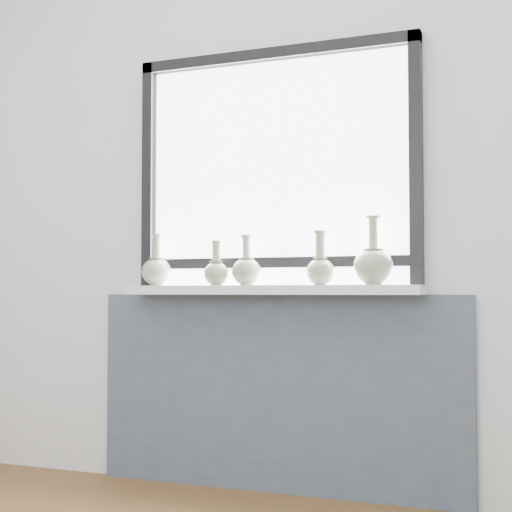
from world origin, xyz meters
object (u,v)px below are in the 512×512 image
at_px(windowsill, 270,290).
at_px(vase_e, 373,264).
at_px(vase_a, 157,270).
at_px(vase_c, 247,269).
at_px(vase_d, 320,268).
at_px(vase_b, 216,271).

xyz_separation_m(windowsill, vase_e, (0.45, 0.01, 0.11)).
xyz_separation_m(vase_a, vase_c, (0.45, -0.01, -0.00)).
bearing_deg(vase_d, vase_e, 2.55).
distance_m(windowsill, vase_e, 0.47).
distance_m(vase_c, vase_d, 0.34).
height_order(vase_a, vase_b, vase_a).
height_order(vase_d, vase_e, vase_e).
bearing_deg(windowsill, vase_d, -1.06).
bearing_deg(vase_d, vase_b, -177.69).
relative_size(vase_c, vase_d, 0.96).
distance_m(windowsill, vase_b, 0.26).
xyz_separation_m(vase_b, vase_d, (0.47, 0.02, 0.01)).
height_order(vase_a, vase_c, vase_a).
distance_m(vase_a, vase_e, 1.01).
relative_size(vase_a, vase_b, 1.21).
bearing_deg(windowsill, vase_b, -174.52).
relative_size(vase_b, vase_e, 0.69).
xyz_separation_m(vase_a, vase_b, (0.32, -0.03, -0.01)).
bearing_deg(vase_b, windowsill, 5.48).
xyz_separation_m(vase_a, vase_d, (0.79, -0.01, -0.00)).
height_order(vase_a, vase_d, vase_a).
relative_size(vase_a, vase_d, 1.04).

